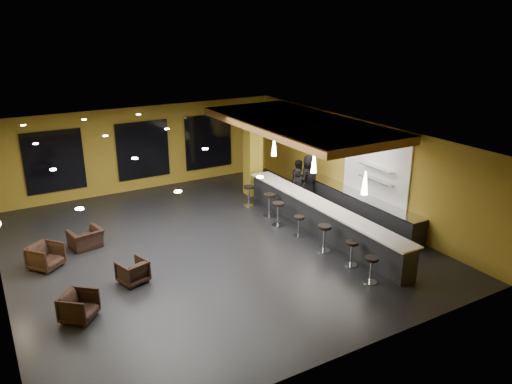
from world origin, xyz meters
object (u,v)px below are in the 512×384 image
armchair_a (79,306)px  armchair_b (133,272)px  bar_stool_1 (352,250)px  bar_stool_4 (278,211)px  pendant_1 (314,163)px  bar_stool_2 (324,235)px  prep_counter (356,206)px  bar_counter (321,219)px  bar_stool_3 (299,224)px  staff_c (309,179)px  armchair_d (86,239)px  armchair_c (46,256)px  column (253,153)px  bar_stool_6 (249,193)px  bar_stool_5 (269,202)px  pendant_2 (274,147)px  bar_stool_0 (371,267)px  pendant_0 (365,183)px  staff_a (298,189)px  staff_b (299,180)px

armchair_a → armchair_b: bearing=-15.8°
bar_stool_1 → bar_stool_4: size_ratio=0.89×
pendant_1 → bar_stool_2: (-0.76, -1.69, -1.80)m
prep_counter → armchair_b: bearing=-175.8°
bar_counter → pendant_1: 1.92m
bar_counter → bar_stool_3: (-0.80, 0.13, -0.04)m
staff_c → armchair_d: (-8.59, 0.07, -0.64)m
armchair_c → column: bearing=-21.9°
staff_c → bar_stool_4: bearing=-165.7°
armchair_b → bar_stool_4: 5.75m
bar_stool_3 → armchair_b: bearing=-177.5°
pendant_1 → armchair_b: bearing=-174.6°
staff_c → bar_stool_6: staff_c is taller
bar_stool_4 → bar_stool_5: (0.19, 0.89, 0.01)m
bar_stool_3 → pendant_2: bearing=74.4°
bar_stool_0 → armchair_b: bearing=149.8°
armchair_c → bar_stool_1: bar_stool_1 is taller
armchair_d → bar_stool_4: 6.41m
bar_stool_4 → staff_c: bearing=32.0°
bar_stool_0 → bar_stool_2: bar_stool_2 is taller
pendant_0 → staff_a: (0.61, 4.22, -1.55)m
bar_counter → armchair_c: (-8.44, 1.96, -0.13)m
staff_a → bar_stool_0: bearing=-100.4°
pendant_0 → bar_stool_3: (-0.80, 2.13, -1.89)m
staff_a → staff_b: 0.98m
column → pendant_1: (0.00, -4.10, 0.60)m
prep_counter → pendant_2: pendant_2 is taller
pendant_2 → bar_stool_0: bearing=-97.5°
staff_a → armchair_c: staff_a is taller
pendant_1 → bar_stool_6: pendant_1 is taller
armchair_c → bar_stool_4: (7.52, -0.72, 0.18)m
bar_counter → bar_stool_4: size_ratio=9.32×
pendant_0 → armchair_c: 9.52m
bar_stool_5 → bar_stool_6: size_ratio=1.06×
prep_counter → bar_stool_2: size_ratio=6.92×
prep_counter → staff_c: staff_c is taller
armchair_a → prep_counter: bearing=-39.9°
bar_stool_2 → staff_c: bearing=60.4°
armchair_b → bar_stool_1: bearing=142.1°
prep_counter → bar_stool_5: bar_stool_5 is taller
bar_counter → pendant_1: size_ratio=11.43×
staff_b → bar_stool_3: 3.52m
armchair_b → armchair_a: bearing=16.7°
staff_c → armchair_a: staff_c is taller
bar_counter → bar_stool_5: bearing=108.9°
bar_counter → bar_stool_0: bearing=-104.0°
staff_a → armchair_c: size_ratio=1.94×
pendant_0 → column: bearing=90.0°
prep_counter → bar_stool_1: 3.90m
armchair_c → bar_stool_6: 7.72m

